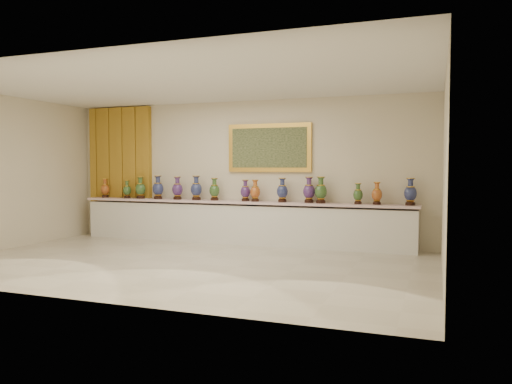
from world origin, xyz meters
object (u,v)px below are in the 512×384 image
vase_0 (105,189)px  vase_1 (127,190)px  counter (239,223)px  vase_2 (140,189)px

vase_0 → vase_1: size_ratio=1.07×
counter → vase_0: bearing=179.8°
counter → vase_0: size_ratio=16.77×
vase_1 → vase_2: 0.36m
vase_1 → vase_2: size_ratio=0.83×
vase_0 → vase_1: vase_0 is taller
vase_0 → vase_1: (0.63, -0.05, -0.01)m
counter → vase_2: size_ratio=14.89×
vase_1 → vase_2: (0.36, -0.00, 0.04)m
vase_1 → vase_2: bearing=-0.6°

